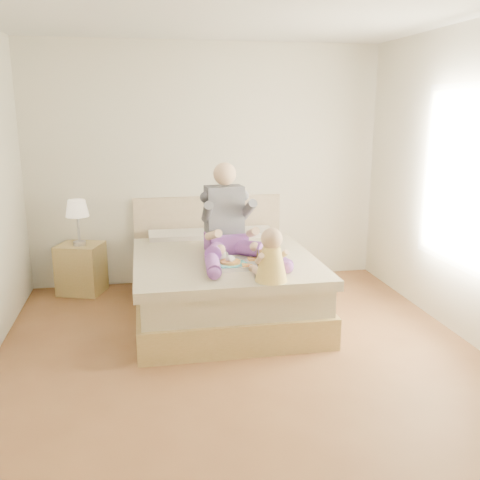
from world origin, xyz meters
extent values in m
cube|color=brown|center=(0.00, 0.00, 0.00)|extent=(4.00, 4.20, 0.01)
cube|color=silver|center=(0.00, 0.00, 2.70)|extent=(4.00, 4.20, 0.02)
cube|color=beige|center=(0.00, 2.10, 1.35)|extent=(4.00, 0.02, 2.70)
cube|color=beige|center=(0.00, -2.10, 1.35)|extent=(4.00, 0.02, 2.70)
cube|color=beige|center=(2.00, 0.00, 1.35)|extent=(0.02, 4.20, 2.70)
cube|color=white|center=(1.99, 0.20, 1.40)|extent=(0.02, 1.30, 1.60)
cube|color=#FBF3CE|center=(1.98, 0.20, 1.40)|extent=(0.01, 1.18, 1.48)
cube|color=olive|center=(0.00, 1.02, 0.14)|extent=(1.68, 2.13, 0.28)
cube|color=tan|center=(0.00, 1.02, 0.40)|extent=(1.60, 2.05, 0.24)
cube|color=tan|center=(0.00, 0.87, 0.57)|extent=(1.70, 1.80, 0.09)
cube|color=beige|center=(-0.38, 1.76, 0.59)|extent=(0.62, 0.40, 0.14)
cube|color=beige|center=(0.38, 1.76, 0.59)|extent=(0.62, 0.40, 0.14)
cube|color=tan|center=(0.00, 2.09, 0.50)|extent=(1.70, 0.08, 1.00)
cube|color=olive|center=(-1.43, 1.88, 0.27)|extent=(0.55, 0.52, 0.55)
cylinder|color=silver|center=(-1.43, 1.83, 0.57)|extent=(0.13, 0.13, 0.04)
cylinder|color=silver|center=(-1.43, 1.83, 0.73)|extent=(0.03, 0.03, 0.27)
cone|color=#FFE7C7|center=(-1.43, 1.83, 0.95)|extent=(0.24, 0.24, 0.18)
cube|color=#713B95|center=(0.05, 1.07, 0.70)|extent=(0.41, 0.34, 0.18)
cube|color=#3B3B43|center=(0.04, 1.13, 1.01)|extent=(0.38, 0.25, 0.48)
sphere|color=tan|center=(0.05, 1.10, 1.37)|extent=(0.22, 0.22, 0.22)
cylinder|color=#713B95|center=(-0.09, 0.81, 0.69)|extent=(0.28, 0.54, 0.22)
cylinder|color=#713B95|center=(-0.17, 0.42, 0.68)|extent=(0.16, 0.47, 0.12)
sphere|color=#713B95|center=(-0.19, 0.20, 0.67)|extent=(0.11, 0.11, 0.11)
cylinder|color=#3B3B43|center=(-0.14, 0.97, 1.03)|extent=(0.09, 0.30, 0.25)
cylinder|color=tan|center=(-0.12, 0.78, 0.85)|extent=(0.13, 0.32, 0.16)
sphere|color=tan|center=(-0.07, 0.63, 0.75)|extent=(0.09, 0.09, 0.09)
cylinder|color=#713B95|center=(0.23, 0.85, 0.69)|extent=(0.36, 0.53, 0.22)
cylinder|color=#713B95|center=(0.39, 0.48, 0.68)|extent=(0.24, 0.48, 0.12)
sphere|color=#713B95|center=(0.45, 0.26, 0.67)|extent=(0.11, 0.11, 0.11)
cylinder|color=#3B3B43|center=(0.26, 1.01, 1.03)|extent=(0.15, 0.31, 0.25)
cylinder|color=tan|center=(0.26, 0.82, 0.85)|extent=(0.08, 0.31, 0.16)
sphere|color=tan|center=(0.25, 0.67, 0.75)|extent=(0.09, 0.09, 0.09)
cube|color=silver|center=(0.10, 0.56, 0.62)|extent=(0.47, 0.37, 0.01)
cylinder|color=#3CA9AD|center=(0.01, 0.57, 0.63)|extent=(0.28, 0.28, 0.02)
cylinder|color=#BB813E|center=(0.01, 0.57, 0.65)|extent=(0.18, 0.18, 0.02)
cylinder|color=silver|center=(-0.05, 0.69, 0.67)|extent=(0.08, 0.08, 0.09)
torus|color=silver|center=(0.00, 0.69, 0.67)|extent=(0.01, 0.06, 0.06)
cylinder|color=olive|center=(-0.05, 0.69, 0.71)|extent=(0.07, 0.07, 0.01)
cylinder|color=silver|center=(0.23, 0.63, 0.63)|extent=(0.15, 0.15, 0.01)
cube|color=#BB813E|center=(0.23, 0.63, 0.64)|extent=(0.09, 0.08, 0.02)
cylinder|color=silver|center=(0.12, 0.45, 0.63)|extent=(0.15, 0.15, 0.01)
ellipsoid|color=red|center=(0.14, 0.44, 0.64)|extent=(0.04, 0.03, 0.01)
cylinder|color=white|center=(0.29, 0.62, 0.68)|extent=(0.07, 0.07, 0.12)
cylinder|color=orange|center=(0.29, 0.62, 0.68)|extent=(0.07, 0.07, 0.12)
cylinder|color=white|center=(0.26, 0.45, 0.64)|extent=(0.07, 0.07, 0.04)
cylinder|color=#422509|center=(0.26, 0.45, 0.64)|extent=(0.06, 0.06, 0.03)
cone|color=gold|center=(0.27, 0.09, 0.75)|extent=(0.27, 0.27, 0.29)
sphere|color=tan|center=(0.27, 0.09, 0.96)|extent=(0.18, 0.18, 0.18)
cylinder|color=tan|center=(0.18, 0.20, 0.66)|extent=(0.09, 0.21, 0.07)
sphere|color=tan|center=(0.14, 0.30, 0.66)|extent=(0.06, 0.06, 0.06)
cylinder|color=tan|center=(0.16, 0.07, 0.81)|extent=(0.05, 0.15, 0.12)
cylinder|color=tan|center=(0.27, 0.23, 0.66)|extent=(0.14, 0.21, 0.07)
sphere|color=tan|center=(0.25, 0.33, 0.66)|extent=(0.06, 0.06, 0.06)
cylinder|color=tan|center=(0.36, 0.13, 0.81)|extent=(0.12, 0.15, 0.12)
camera|label=1|loc=(-0.76, -3.97, 1.99)|focal=40.00mm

